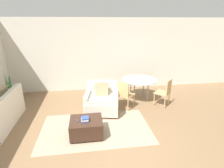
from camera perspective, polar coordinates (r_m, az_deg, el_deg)
The scene contains 11 objects.
ground_plane at distance 4.17m, azimuth -1.40°, elevation -18.86°, with size 20.00×20.00×0.00m, color brown.
wall_back at distance 6.83m, azimuth -5.05°, elevation 9.32°, with size 12.00×0.06×2.75m.
area_rug at distance 4.66m, azimuth -5.28°, elevation -14.25°, with size 2.77×1.66×0.01m.
armchair at distance 5.27m, azimuth -3.33°, elevation -5.54°, with size 1.10×1.02×0.90m.
ottoman at distance 4.34m, azimuth -8.36°, elevation -13.69°, with size 0.76×0.63×0.42m.
book_stack at distance 4.19m, azimuth -8.81°, elevation -11.28°, with size 0.18×0.18×0.09m.
tv_remote_primary at distance 4.24m, azimuth -11.41°, elevation -11.66°, with size 0.11×0.13×0.01m.
potted_plant at distance 6.73m, azimuth -29.99°, elevation -3.19°, with size 0.35×0.35×1.08m.
dining_table at distance 6.10m, azimuth 8.96°, elevation 0.88°, with size 1.21×1.21×0.72m.
dining_chair_near_left at distance 5.39m, azimuth 4.20°, elevation -3.05°, with size 0.59×0.59×0.90m.
dining_chair_near_right at distance 5.80m, azimuth 16.96°, elevation -2.21°, with size 0.59×0.59×0.90m.
Camera 1 is at (-0.37, -3.24, 2.60)m, focal length 28.00 mm.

